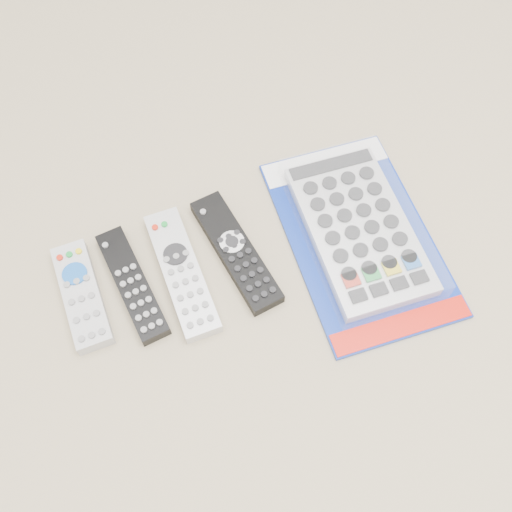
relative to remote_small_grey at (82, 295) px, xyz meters
name	(u,v)px	position (x,y,z in m)	size (l,w,h in m)	color
remote_small_grey	(82,295)	(0.00, 0.00, 0.00)	(0.05, 0.16, 0.02)	#A9A9AC
remote_slim_black	(132,284)	(0.07, -0.01, 0.00)	(0.05, 0.18, 0.02)	black
remote_silver_dvd	(182,273)	(0.14, -0.02, 0.00)	(0.06, 0.20, 0.02)	silver
remote_large_black	(236,252)	(0.22, -0.02, 0.00)	(0.07, 0.20, 0.02)	black
jumbo_remote_packaged	(359,228)	(0.39, -0.06, 0.01)	(0.23, 0.34, 0.04)	#0D2994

